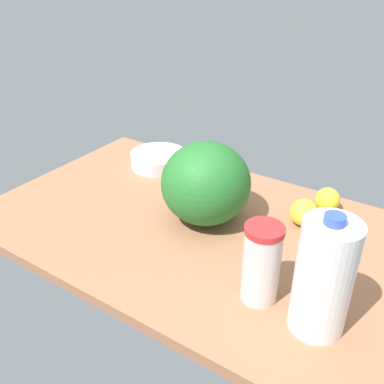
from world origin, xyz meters
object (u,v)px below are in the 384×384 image
watermelon (206,183)px  mixing_bowl (159,159)px  lemon_by_jug (327,200)px  milk_jug (324,277)px  lemon_loose (304,212)px  tumbler_cup (261,263)px

watermelon → mixing_bowl: bearing=-32.3°
mixing_bowl → lemon_by_jug: size_ratio=2.74×
milk_jug → mixing_bowl: (73.79, -42.77, -10.27)cm
lemon_loose → milk_jug: bearing=114.6°
lemon_by_jug → mixing_bowl: bearing=3.2°
lemon_by_jug → lemon_loose: 11.68cm
watermelon → lemon_loose: 29.06cm
milk_jug → watermelon: bearing=-28.2°
tumbler_cup → lemon_by_jug: tumbler_cup is taller
watermelon → tumbler_cup: watermelon is taller
lemon_by_jug → lemon_loose: size_ratio=0.94×
mixing_bowl → milk_jug: bearing=149.9°
mixing_bowl → lemon_loose: size_ratio=2.56×
tumbler_cup → lemon_loose: tumbler_cup is taller
lemon_by_jug → lemon_loose: (3.20, 11.23, 0.25)cm
mixing_bowl → lemon_by_jug: 61.09cm
mixing_bowl → lemon_loose: bearing=172.3°
tumbler_cup → watermelon: bearing=-37.5°
mixing_bowl → lemon_loose: (-57.78, 7.83, 1.35)cm
mixing_bowl → lemon_by_jug: (-60.99, -3.39, 1.10)cm
watermelon → lemon_by_jug: (-27.95, -24.27, -8.11)cm
tumbler_cup → mixing_bowl: bearing=-34.7°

